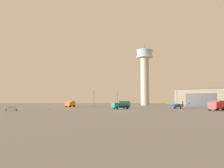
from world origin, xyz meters
TOP-DOWN VIEW (x-y plane):
  - ground_plane at (0.00, 0.00)m, footprint 400.00×400.00m
  - control_tower at (11.76, 78.70)m, footprint 10.74×10.74m
  - hangar at (46.94, 67.80)m, footprint 37.99×35.85m
  - airplane_blue at (21.50, 22.15)m, footprint 8.22×7.98m
  - truck_fuel_tanker_teal at (-0.22, 15.19)m, footprint 6.97×5.79m
  - truck_box_red at (30.18, 5.37)m, footprint 6.48×6.97m
  - truck_box_orange at (-26.14, 38.96)m, footprint 4.09×6.23m
  - car_white at (-33.20, -1.91)m, footprint 4.60×3.59m
  - light_post_west at (-16.00, 46.35)m, footprint 0.44×0.44m
  - light_post_east at (25.38, 44.00)m, footprint 0.44×0.44m
  - light_post_north at (-3.61, 42.06)m, footprint 0.44×0.44m
  - traffic_cone_near_left at (18.01, 14.15)m, footprint 0.36×0.36m
  - traffic_cone_near_right at (-24.96, 8.16)m, footprint 0.36×0.36m

SIDE VIEW (x-z plane):
  - ground_plane at x=0.00m, z-range 0.00..0.00m
  - traffic_cone_near_right at x=-24.96m, z-range 0.00..0.60m
  - traffic_cone_near_left at x=18.01m, z-range 0.00..0.61m
  - car_white at x=-33.20m, z-range 0.05..1.42m
  - airplane_blue at x=21.50m, z-range -0.10..2.86m
  - truck_fuel_tanker_teal at x=-0.22m, z-range 0.14..3.18m
  - truck_box_orange at x=-26.14m, z-range 0.16..3.17m
  - truck_box_red at x=30.18m, z-range 0.19..3.29m
  - light_post_east at x=25.38m, z-range 0.81..8.91m
  - light_post_north at x=-3.61m, z-range 0.82..9.13m
  - hangar at x=46.94m, z-range 0.02..10.41m
  - light_post_west at x=-16.00m, z-range 0.84..10.12m
  - control_tower at x=11.76m, z-range 1.98..41.87m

